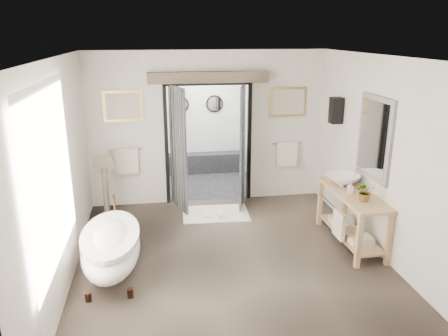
{
  "coord_description": "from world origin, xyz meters",
  "views": [
    {
      "loc": [
        -0.99,
        -5.58,
        3.21
      ],
      "look_at": [
        0.0,
        0.6,
        1.25
      ],
      "focal_mm": 35.0,
      "sensor_mm": 36.0,
      "label": 1
    }
  ],
  "objects_px": {
    "vanity": "(351,214)",
    "rug": "(216,213)",
    "clawfoot_tub": "(111,247)",
    "basin": "(343,180)"
  },
  "relations": [
    {
      "from": "vanity",
      "to": "rug",
      "type": "xyz_separation_m",
      "value": [
        -1.92,
        1.48,
        -0.5
      ]
    },
    {
      "from": "rug",
      "to": "basin",
      "type": "relative_size",
      "value": 2.21
    },
    {
      "from": "vanity",
      "to": "rug",
      "type": "bearing_deg",
      "value": 142.39
    },
    {
      "from": "vanity",
      "to": "rug",
      "type": "height_order",
      "value": "vanity"
    },
    {
      "from": "clawfoot_tub",
      "to": "rug",
      "type": "xyz_separation_m",
      "value": [
        1.69,
        1.83,
        -0.41
      ]
    },
    {
      "from": "vanity",
      "to": "rug",
      "type": "relative_size",
      "value": 1.33
    },
    {
      "from": "clawfoot_tub",
      "to": "vanity",
      "type": "height_order",
      "value": "same"
    },
    {
      "from": "vanity",
      "to": "rug",
      "type": "distance_m",
      "value": 2.47
    },
    {
      "from": "clawfoot_tub",
      "to": "vanity",
      "type": "distance_m",
      "value": 3.63
    },
    {
      "from": "clawfoot_tub",
      "to": "vanity",
      "type": "xyz_separation_m",
      "value": [
        3.61,
        0.36,
        0.09
      ]
    }
  ]
}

